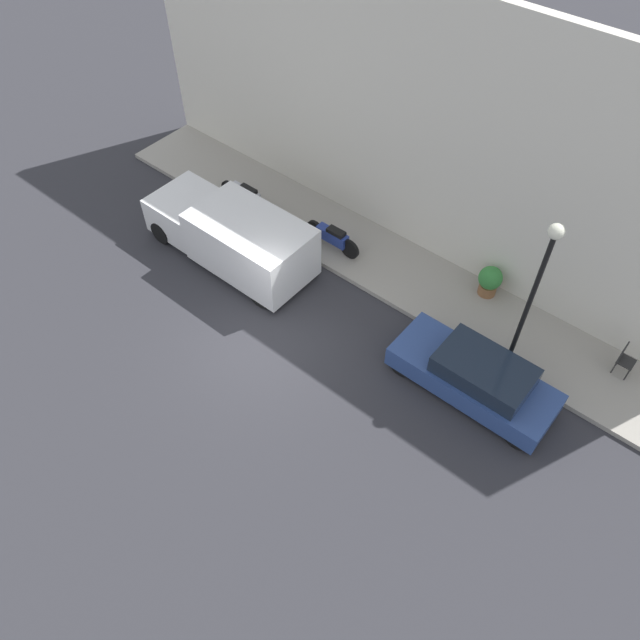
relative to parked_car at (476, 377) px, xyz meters
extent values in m
plane|color=#2D2D33|center=(-2.14, 5.08, -0.60)|extent=(60.00, 60.00, 0.00)
cube|color=gray|center=(2.27, 5.08, -0.53)|extent=(2.48, 18.63, 0.15)
cube|color=silver|center=(3.66, 5.08, 3.20)|extent=(0.30, 18.63, 7.61)
cube|color=#2D4784|center=(0.00, 0.06, -0.14)|extent=(1.62, 4.17, 0.60)
cube|color=#192333|center=(0.00, -0.15, 0.41)|extent=(1.42, 2.29, 0.50)
cylinder|color=black|center=(-0.69, 1.70, -0.31)|extent=(0.20, 0.59, 0.59)
cylinder|color=black|center=(0.69, 1.70, -0.31)|extent=(0.20, 0.59, 0.59)
cylinder|color=black|center=(-0.69, -1.58, -0.31)|extent=(0.20, 0.59, 0.59)
cylinder|color=black|center=(0.69, -1.58, -0.31)|extent=(0.20, 0.59, 0.59)
cube|color=white|center=(-0.36, 7.24, 0.40)|extent=(2.06, 3.50, 1.60)
cube|color=white|center=(-0.36, 9.93, 0.16)|extent=(1.96, 1.89, 1.12)
cube|color=#192333|center=(-0.36, 10.22, 0.47)|extent=(1.75, 1.04, 0.45)
cylinder|color=black|center=(-1.26, 10.26, -0.24)|extent=(0.22, 0.72, 0.72)
cylinder|color=black|center=(0.54, 10.26, -0.24)|extent=(0.22, 0.72, 0.72)
cylinder|color=black|center=(-1.26, 6.10, -0.24)|extent=(0.22, 0.72, 0.72)
cylinder|color=black|center=(0.54, 6.10, -0.24)|extent=(0.22, 0.72, 0.72)
cube|color=navy|center=(1.75, 5.95, 0.00)|extent=(0.30, 1.05, 0.36)
cube|color=black|center=(1.75, 5.81, 0.24)|extent=(0.27, 0.57, 0.12)
cylinder|color=black|center=(1.75, 6.62, -0.14)|extent=(0.10, 0.64, 0.64)
cylinder|color=black|center=(1.75, 5.29, -0.14)|extent=(0.10, 0.64, 0.64)
cube|color=#B7B7BF|center=(1.50, 9.34, 0.01)|extent=(0.30, 1.13, 0.41)
cube|color=black|center=(1.50, 9.18, 0.27)|extent=(0.27, 0.62, 0.12)
cylinder|color=black|center=(1.50, 10.09, -0.16)|extent=(0.10, 0.60, 0.60)
cylinder|color=black|center=(1.50, 8.58, -0.16)|extent=(0.10, 0.60, 0.60)
cylinder|color=black|center=(1.30, -0.28, 1.71)|extent=(0.12, 0.12, 4.33)
sphere|color=silver|center=(1.30, -0.28, 3.99)|extent=(0.36, 0.36, 0.36)
cylinder|color=brown|center=(3.08, 1.37, -0.29)|extent=(0.51, 0.51, 0.34)
sphere|color=#337F38|center=(3.08, 1.37, 0.15)|extent=(0.67, 0.67, 0.67)
cube|color=#262626|center=(2.82, -2.67, -0.01)|extent=(0.40, 0.40, 0.04)
cube|color=#262626|center=(2.82, -2.49, 0.23)|extent=(0.40, 0.04, 0.46)
cylinder|color=#262626|center=(2.65, -2.84, -0.24)|extent=(0.04, 0.04, 0.42)
cylinder|color=#262626|center=(3.00, -2.84, -0.24)|extent=(0.04, 0.04, 0.42)
cylinder|color=#262626|center=(2.65, -2.50, -0.24)|extent=(0.04, 0.04, 0.42)
cylinder|color=#262626|center=(3.00, -2.50, -0.24)|extent=(0.04, 0.04, 0.42)
camera|label=1|loc=(-9.29, -2.73, 12.54)|focal=35.00mm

